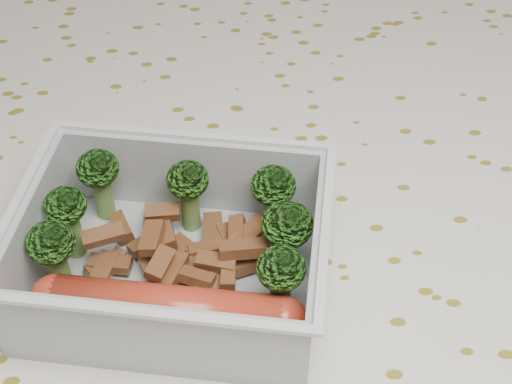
{
  "coord_description": "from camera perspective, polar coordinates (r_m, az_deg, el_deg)",
  "views": [
    {
      "loc": [
        -0.02,
        -0.32,
        1.11
      ],
      "look_at": [
        0.0,
        0.01,
        0.78
      ],
      "focal_mm": 50.0,
      "sensor_mm": 36.0,
      "label": 1
    }
  ],
  "objects": [
    {
      "name": "tablecloth",
      "position": [
        0.51,
        -0.07,
        -5.8
      ],
      "size": [
        1.46,
        0.96,
        0.19
      ],
      "color": "silver",
      "rests_on": "dining_table"
    },
    {
      "name": "dining_table",
      "position": [
        0.55,
        -0.06,
        -9.18
      ],
      "size": [
        1.4,
        0.9,
        0.75
      ],
      "color": "brown",
      "rests_on": "ground"
    },
    {
      "name": "sausage",
      "position": [
        0.41,
        -7.08,
        -9.31
      ],
      "size": [
        0.16,
        0.05,
        0.03
      ],
      "color": "#AE321D",
      "rests_on": "lunch_container"
    },
    {
      "name": "meat_pile",
      "position": [
        0.44,
        -5.72,
        -5.02
      ],
      "size": [
        0.12,
        0.09,
        0.03
      ],
      "color": "brown",
      "rests_on": "lunch_container"
    },
    {
      "name": "lunch_container",
      "position": [
        0.43,
        -6.54,
        -5.4
      ],
      "size": [
        0.21,
        0.17,
        0.06
      ],
      "color": "silver",
      "rests_on": "tablecloth"
    },
    {
      "name": "broccoli_florets",
      "position": [
        0.43,
        -5.75,
        -1.96
      ],
      "size": [
        0.17,
        0.12,
        0.05
      ],
      "color": "#608C3F",
      "rests_on": "lunch_container"
    }
  ]
}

